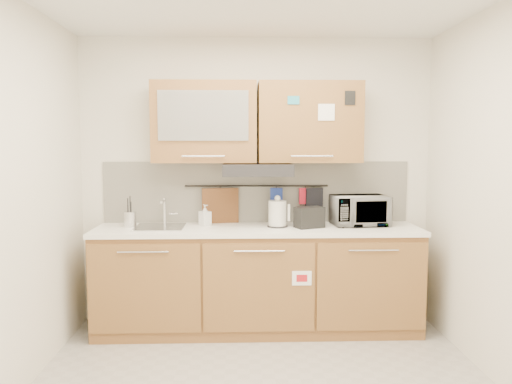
{
  "coord_description": "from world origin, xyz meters",
  "views": [
    {
      "loc": [
        -0.16,
        -3.09,
        1.65
      ],
      "look_at": [
        -0.02,
        1.05,
        1.24
      ],
      "focal_mm": 35.0,
      "sensor_mm": 36.0,
      "label": 1
    }
  ],
  "objects": [
    {
      "name": "kettle",
      "position": [
        0.17,
        1.21,
        1.03
      ],
      "size": [
        0.2,
        0.18,
        0.28
      ],
      "rotation": [
        0.0,
        0.0,
        -0.05
      ],
      "color": "silver",
      "rests_on": "countertop"
    },
    {
      "name": "wall_left",
      "position": [
        -1.6,
        0.0,
        1.3
      ],
      "size": [
        0.0,
        3.0,
        3.0
      ],
      "primitive_type": "plane",
      "rotation": [
        1.57,
        0.0,
        1.57
      ],
      "color": "silver",
      "rests_on": "ground"
    },
    {
      "name": "toaster",
      "position": [
        0.45,
        1.15,
        1.01
      ],
      "size": [
        0.27,
        0.22,
        0.18
      ],
      "rotation": [
        0.0,
        0.0,
        0.38
      ],
      "color": "black",
      "rests_on": "countertop"
    },
    {
      "name": "utensil_crock",
      "position": [
        -1.11,
        1.25,
        0.99
      ],
      "size": [
        0.12,
        0.12,
        0.27
      ],
      "rotation": [
        0.0,
        0.0,
        0.14
      ],
      "color": "silver",
      "rests_on": "countertop"
    },
    {
      "name": "base_cabinet",
      "position": [
        0.0,
        1.19,
        0.41
      ],
      "size": [
        2.8,
        0.64,
        0.88
      ],
      "color": "brown",
      "rests_on": "floor"
    },
    {
      "name": "range_hood",
      "position": [
        0.0,
        1.25,
        1.42
      ],
      "size": [
        0.6,
        0.46,
        0.1
      ],
      "primitive_type": "cube",
      "color": "black",
      "rests_on": "upper_cabinets"
    },
    {
      "name": "upper_cabinets",
      "position": [
        -0.0,
        1.32,
        1.83
      ],
      "size": [
        1.82,
        0.37,
        0.7
      ],
      "color": "brown",
      "rests_on": "wall_back"
    },
    {
      "name": "utensil_rail",
      "position": [
        0.0,
        1.45,
        1.26
      ],
      "size": [
        1.3,
        0.02,
        0.02
      ],
      "primitive_type": "cylinder",
      "rotation": [
        0.0,
        1.57,
        0.0
      ],
      "color": "black",
      "rests_on": "backsplash"
    },
    {
      "name": "wall_back",
      "position": [
        0.0,
        1.5,
        1.3
      ],
      "size": [
        3.2,
        0.0,
        3.2
      ],
      "primitive_type": "plane",
      "rotation": [
        1.57,
        0.0,
        0.0
      ],
      "color": "silver",
      "rests_on": "ground"
    },
    {
      "name": "soap_bottle",
      "position": [
        -0.46,
        1.29,
        1.01
      ],
      "size": [
        0.12,
        0.12,
        0.19
      ],
      "primitive_type": "imported",
      "rotation": [
        0.0,
        0.0,
        0.68
      ],
      "color": "#999999",
      "rests_on": "countertop"
    },
    {
      "name": "backsplash",
      "position": [
        0.0,
        1.49,
        1.2
      ],
      "size": [
        2.8,
        0.02,
        0.56
      ],
      "primitive_type": "cube",
      "color": "silver",
      "rests_on": "countertop"
    },
    {
      "name": "microwave",
      "position": [
        0.91,
        1.27,
        1.05
      ],
      "size": [
        0.51,
        0.37,
        0.27
      ],
      "primitive_type": "imported",
      "rotation": [
        0.0,
        0.0,
        0.1
      ],
      "color": "#999999",
      "rests_on": "countertop"
    },
    {
      "name": "dark_pouch",
      "position": [
        0.53,
        1.44,
        1.12
      ],
      "size": [
        0.16,
        0.07,
        0.25
      ],
      "primitive_type": "cube",
      "rotation": [
        0.0,
        0.0,
        0.16
      ],
      "color": "black",
      "rests_on": "utensil_rail"
    },
    {
      "name": "sink",
      "position": [
        -0.85,
        1.21,
        0.92
      ],
      "size": [
        0.42,
        0.4,
        0.26
      ],
      "color": "silver",
      "rests_on": "countertop"
    },
    {
      "name": "oven_mitt",
      "position": [
        0.18,
        1.44,
        1.15
      ],
      "size": [
        0.11,
        0.04,
        0.19
      ],
      "primitive_type": "cube",
      "rotation": [
        0.0,
        0.0,
        -0.11
      ],
      "color": "#21379A",
      "rests_on": "utensil_rail"
    },
    {
      "name": "pot_holder",
      "position": [
        0.45,
        1.44,
        1.17
      ],
      "size": [
        0.12,
        0.04,
        0.15
      ],
      "primitive_type": "cube",
      "rotation": [
        0.0,
        0.0,
        0.16
      ],
      "color": "#B41829",
      "rests_on": "utensil_rail"
    },
    {
      "name": "countertop",
      "position": [
        0.0,
        1.19,
        0.9
      ],
      "size": [
        2.82,
        0.62,
        0.04
      ],
      "primitive_type": "cube",
      "color": "white",
      "rests_on": "base_cabinet"
    },
    {
      "name": "cutting_board",
      "position": [
        -0.33,
        1.44,
        1.03
      ],
      "size": [
        0.33,
        0.08,
        0.41
      ],
      "primitive_type": "cube",
      "rotation": [
        0.0,
        0.0,
        0.16
      ],
      "color": "brown",
      "rests_on": "utensil_rail"
    }
  ]
}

